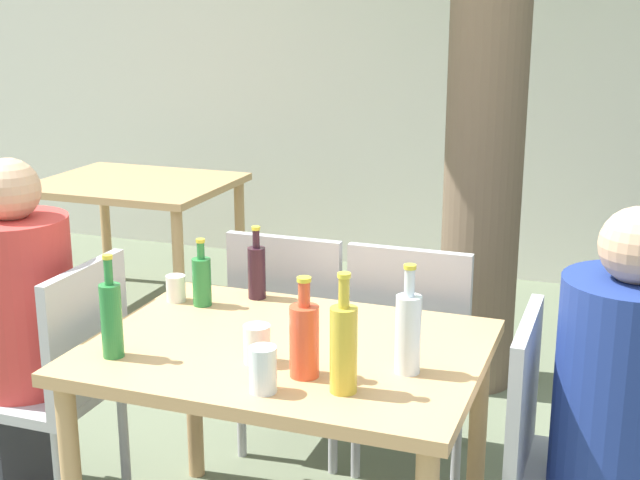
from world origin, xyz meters
The scene contains 17 objects.
cafe_building_wall centered at (0.00, 3.27, 1.40)m, with size 10.00×0.08×2.80m.
dining_table_front centered at (0.00, 0.00, 0.65)m, with size 1.18×0.88×0.75m.
dining_table_back centered at (-1.72, 1.98, 0.65)m, with size 1.06×0.88×0.75m.
patio_chair_0 centered at (-0.82, 0.00, 0.52)m, with size 0.44×0.44×0.92m.
patio_chair_1 centered at (0.82, 0.00, 0.52)m, with size 0.44×0.44×0.92m.
patio_chair_2 centered at (-0.24, 0.67, 0.52)m, with size 0.44×0.44×0.92m.
patio_chair_3 centered at (0.24, 0.67, 0.52)m, with size 0.44×0.44×0.92m.
person_seated_0 centered at (-1.05, 0.00, 0.57)m, with size 0.58×0.37×1.26m.
oil_cruet_0 centered at (0.26, -0.25, 0.87)m, with size 0.07×0.07×0.33m.
wine_bottle_1 centered at (-0.26, 0.37, 0.85)m, with size 0.06×0.06×0.26m.
water_bottle_2 centered at (0.39, -0.07, 0.87)m, with size 0.07×0.07×0.31m.
green_bottle_3 centered at (-0.40, 0.24, 0.84)m, with size 0.06×0.06×0.23m.
green_bottle_4 centered at (-0.44, -0.25, 0.87)m, with size 0.06×0.06×0.31m.
soda_bottle_5 centered at (0.13, -0.19, 0.86)m, with size 0.08×0.08×0.29m.
drinking_glass_0 centered at (-0.51, 0.24, 0.79)m, with size 0.07×0.07×0.09m.
drinking_glass_1 centered at (-0.03, -0.15, 0.80)m, with size 0.08×0.08×0.11m.
drinking_glass_2 centered at (0.07, -0.32, 0.81)m, with size 0.07×0.07×0.13m.
Camera 1 is at (0.95, -2.31, 1.77)m, focal length 50.00 mm.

